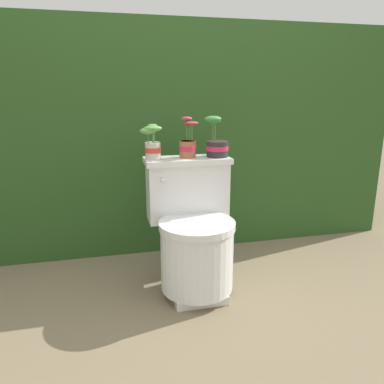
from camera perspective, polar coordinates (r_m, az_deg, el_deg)
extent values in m
plane|color=#75664C|center=(2.12, 1.31, -14.97)|extent=(12.00, 12.00, 0.00)
cube|color=#284C1E|center=(2.83, -3.85, 8.71)|extent=(3.10, 0.82, 1.49)
cube|color=silver|center=(2.08, 0.73, -14.76)|extent=(0.27, 0.29, 0.05)
cylinder|color=silver|center=(2.00, 0.75, -10.04)|extent=(0.38, 0.38, 0.33)
cylinder|color=silver|center=(1.92, 0.77, -5.07)|extent=(0.40, 0.40, 0.04)
cube|color=silver|center=(2.09, -0.71, 0.11)|extent=(0.44, 0.18, 0.32)
cube|color=silver|center=(2.05, -0.72, 4.83)|extent=(0.47, 0.20, 0.03)
cylinder|color=silver|center=(1.93, -4.46, 1.72)|extent=(0.02, 0.05, 0.02)
cylinder|color=beige|center=(2.01, -5.98, 6.26)|extent=(0.08, 0.08, 0.09)
cylinder|color=red|center=(2.01, -5.98, 6.39)|extent=(0.08, 0.08, 0.03)
cylinder|color=#332319|center=(2.00, -6.01, 7.38)|extent=(0.08, 0.08, 0.01)
cylinder|color=#4C753D|center=(1.97, -6.70, 8.17)|extent=(0.01, 0.01, 0.05)
ellipsoid|color=#569342|center=(1.97, -6.73, 9.22)|extent=(0.09, 0.06, 0.03)
cylinder|color=#4C753D|center=(1.97, -5.97, 8.41)|extent=(0.01, 0.01, 0.07)
ellipsoid|color=#569342|center=(1.97, -6.00, 9.63)|extent=(0.10, 0.07, 0.03)
cylinder|color=#4C753D|center=(2.01, -6.04, 8.78)|extent=(0.01, 0.01, 0.08)
ellipsoid|color=#569342|center=(2.01, -6.08, 10.07)|extent=(0.05, 0.04, 0.02)
cylinder|color=#4C753D|center=(2.00, -5.80, 8.46)|extent=(0.01, 0.01, 0.06)
ellipsoid|color=#569342|center=(1.99, -5.83, 9.57)|extent=(0.08, 0.06, 0.02)
cylinder|color=#9E5638|center=(2.05, -0.67, 6.54)|extent=(0.09, 0.09, 0.09)
cylinder|color=#D1234C|center=(2.05, -0.68, 6.67)|extent=(0.09, 0.09, 0.03)
cylinder|color=#332319|center=(2.05, -0.68, 7.64)|extent=(0.08, 0.08, 0.01)
cylinder|color=#4C753D|center=(2.06, -0.80, 9.39)|extent=(0.01, 0.01, 0.11)
ellipsoid|color=#93333D|center=(2.05, -0.80, 11.11)|extent=(0.06, 0.04, 0.02)
cylinder|color=#4C753D|center=(2.04, -0.07, 9.04)|extent=(0.01, 0.01, 0.09)
ellipsoid|color=#93333D|center=(2.03, -0.07, 10.45)|extent=(0.07, 0.05, 0.02)
cylinder|color=#4C753D|center=(2.05, -0.38, 9.03)|extent=(0.01, 0.01, 0.08)
ellipsoid|color=#93333D|center=(2.05, -0.39, 10.38)|extent=(0.06, 0.04, 0.02)
cylinder|color=#262628|center=(2.08, 3.87, 6.57)|extent=(0.12, 0.12, 0.09)
cylinder|color=#D1234C|center=(2.08, 3.87, 6.69)|extent=(0.12, 0.12, 0.03)
cylinder|color=#332319|center=(2.08, 3.89, 7.59)|extent=(0.11, 0.11, 0.01)
cylinder|color=#4C753D|center=(2.08, 3.50, 9.14)|extent=(0.01, 0.01, 0.10)
ellipsoid|color=#387F38|center=(2.07, 3.52, 10.74)|extent=(0.07, 0.05, 0.03)
cylinder|color=#4C753D|center=(2.07, 3.18, 9.26)|extent=(0.01, 0.01, 0.11)
ellipsoid|color=#387F38|center=(2.07, 3.21, 11.05)|extent=(0.09, 0.07, 0.04)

